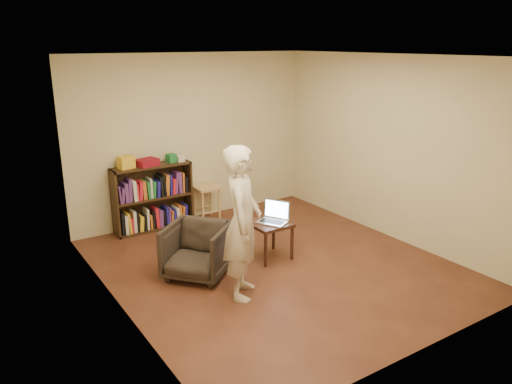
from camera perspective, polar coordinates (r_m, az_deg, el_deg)
floor at (r=6.49m, az=2.15°, el=-8.32°), size 4.50×4.50×0.00m
ceiling at (r=5.87m, az=2.44°, el=15.28°), size 4.50×4.50×0.00m
wall_back at (r=7.95m, az=-7.22°, el=6.16°), size 4.00×0.00×4.00m
wall_left at (r=5.19m, az=-16.01°, el=-0.17°), size 0.00×4.50×4.50m
wall_right at (r=7.37m, az=15.11°, el=4.86°), size 0.00×4.50×4.50m
bookshelf at (r=7.71m, az=-11.72°, el=-1.00°), size 1.20×0.30×1.00m
box_yellow at (r=7.41m, az=-14.62°, el=3.29°), size 0.24×0.19×0.18m
red_cloth at (r=7.51m, az=-12.36°, el=3.32°), size 0.36×0.30×0.10m
box_green at (r=7.67m, az=-9.66°, el=3.85°), size 0.15×0.15×0.13m
box_white at (r=7.70m, az=-8.66°, el=3.80°), size 0.12×0.12×0.09m
stool at (r=8.00m, az=-5.68°, el=-0.07°), size 0.38×0.38×0.54m
armchair at (r=6.12m, az=-6.76°, el=-6.66°), size 1.01×1.01×0.66m
side_table at (r=6.54m, az=1.59°, el=-4.18°), size 0.48×0.48×0.49m
laptop at (r=6.52m, az=2.06°, el=-2.89°), size 0.42×0.45×0.28m
person at (r=5.45m, az=-1.57°, el=-3.53°), size 0.71×0.75×1.73m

